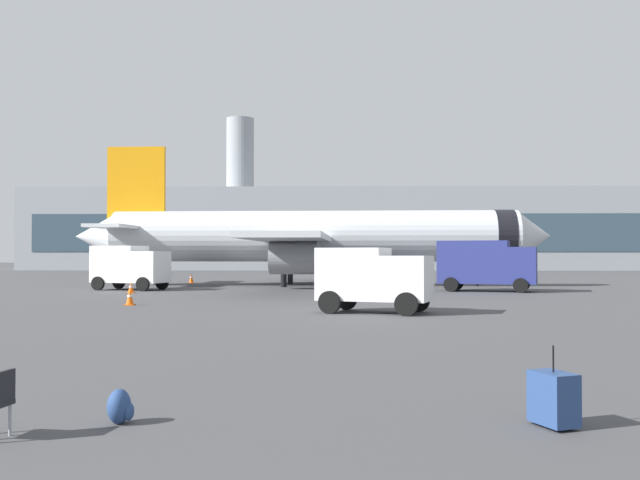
{
  "coord_description": "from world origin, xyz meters",
  "views": [
    {
      "loc": [
        0.15,
        -2.72,
        2.33
      ],
      "look_at": [
        -0.63,
        30.24,
        3.0
      ],
      "focal_mm": 39.98,
      "sensor_mm": 36.0,
      "label": 1
    }
  ],
  "objects_px": {
    "cargo_van": "(373,276)",
    "airplane_at_gate": "(311,237)",
    "traveller_backpack": "(120,407)",
    "service_truck": "(130,265)",
    "safety_cone_near": "(191,278)",
    "safety_cone_outer": "(131,288)",
    "rolling_suitcase": "(554,398)",
    "safety_cone_far": "(431,279)",
    "safety_cone_mid": "(130,297)",
    "fuel_truck": "(486,263)"
  },
  "relations": [
    {
      "from": "fuel_truck",
      "to": "safety_cone_outer",
      "type": "xyz_separation_m",
      "value": [
        -21.86,
        -2.5,
        -1.45
      ]
    },
    {
      "from": "safety_cone_mid",
      "to": "safety_cone_far",
      "type": "distance_m",
      "value": 29.98
    },
    {
      "from": "rolling_suitcase",
      "to": "traveller_backpack",
      "type": "height_order",
      "value": "rolling_suitcase"
    },
    {
      "from": "airplane_at_gate",
      "to": "safety_cone_mid",
      "type": "bearing_deg",
      "value": -110.07
    },
    {
      "from": "airplane_at_gate",
      "to": "safety_cone_mid",
      "type": "distance_m",
      "value": 22.24
    },
    {
      "from": "airplane_at_gate",
      "to": "cargo_van",
      "type": "xyz_separation_m",
      "value": [
        3.4,
        -24.61,
        -2.21
      ]
    },
    {
      "from": "airplane_at_gate",
      "to": "safety_cone_outer",
      "type": "bearing_deg",
      "value": -135.24
    },
    {
      "from": "cargo_van",
      "to": "safety_cone_outer",
      "type": "distance_m",
      "value": 19.9
    },
    {
      "from": "safety_cone_near",
      "to": "traveller_backpack",
      "type": "relative_size",
      "value": 1.62
    },
    {
      "from": "service_truck",
      "to": "traveller_backpack",
      "type": "height_order",
      "value": "service_truck"
    },
    {
      "from": "safety_cone_mid",
      "to": "rolling_suitcase",
      "type": "height_order",
      "value": "rolling_suitcase"
    },
    {
      "from": "fuel_truck",
      "to": "traveller_backpack",
      "type": "bearing_deg",
      "value": -109.29
    },
    {
      "from": "cargo_van",
      "to": "safety_cone_near",
      "type": "relative_size",
      "value": 6.18
    },
    {
      "from": "cargo_van",
      "to": "safety_cone_far",
      "type": "height_order",
      "value": "cargo_van"
    },
    {
      "from": "airplane_at_gate",
      "to": "fuel_truck",
      "type": "xyz_separation_m",
      "value": [
        11.38,
        -7.9,
        -1.88
      ]
    },
    {
      "from": "service_truck",
      "to": "safety_cone_mid",
      "type": "xyz_separation_m",
      "value": [
        4.12,
        -13.97,
        -1.24
      ]
    },
    {
      "from": "safety_cone_mid",
      "to": "safety_cone_outer",
      "type": "bearing_deg",
      "value": 105.96
    },
    {
      "from": "fuel_truck",
      "to": "safety_cone_far",
      "type": "height_order",
      "value": "fuel_truck"
    },
    {
      "from": "airplane_at_gate",
      "to": "traveller_backpack",
      "type": "height_order",
      "value": "airplane_at_gate"
    },
    {
      "from": "traveller_backpack",
      "to": "service_truck",
      "type": "bearing_deg",
      "value": 106.16
    },
    {
      "from": "service_truck",
      "to": "safety_cone_outer",
      "type": "relative_size",
      "value": 7.9
    },
    {
      "from": "rolling_suitcase",
      "to": "traveller_backpack",
      "type": "distance_m",
      "value": 5.91
    },
    {
      "from": "cargo_van",
      "to": "traveller_backpack",
      "type": "relative_size",
      "value": 10.02
    },
    {
      "from": "airplane_at_gate",
      "to": "service_truck",
      "type": "relative_size",
      "value": 6.81
    },
    {
      "from": "service_truck",
      "to": "cargo_van",
      "type": "bearing_deg",
      "value": -49.96
    },
    {
      "from": "safety_cone_mid",
      "to": "safety_cone_outer",
      "type": "distance_m",
      "value": 10.67
    },
    {
      "from": "cargo_van",
      "to": "rolling_suitcase",
      "type": "bearing_deg",
      "value": -85.52
    },
    {
      "from": "safety_cone_far",
      "to": "traveller_backpack",
      "type": "xyz_separation_m",
      "value": [
        -10.53,
        -47.36,
        -0.14
      ]
    },
    {
      "from": "safety_cone_mid",
      "to": "traveller_backpack",
      "type": "height_order",
      "value": "safety_cone_mid"
    },
    {
      "from": "airplane_at_gate",
      "to": "traveller_backpack",
      "type": "xyz_separation_m",
      "value": [
        -1.03,
        -43.36,
        -3.42
      ]
    },
    {
      "from": "safety_cone_far",
      "to": "rolling_suitcase",
      "type": "relative_size",
      "value": 0.69
    },
    {
      "from": "fuel_truck",
      "to": "safety_cone_near",
      "type": "xyz_separation_m",
      "value": [
        -21.34,
        12.77,
        -1.39
      ]
    },
    {
      "from": "cargo_van",
      "to": "safety_cone_mid",
      "type": "distance_m",
      "value": 11.69
    },
    {
      "from": "safety_cone_outer",
      "to": "traveller_backpack",
      "type": "distance_m",
      "value": 34.29
    },
    {
      "from": "service_truck",
      "to": "traveller_backpack",
      "type": "bearing_deg",
      "value": -73.84
    },
    {
      "from": "safety_cone_near",
      "to": "safety_cone_mid",
      "type": "xyz_separation_m",
      "value": [
        2.42,
        -25.53,
        -0.02
      ]
    },
    {
      "from": "safety_cone_mid",
      "to": "cargo_van",
      "type": "bearing_deg",
      "value": -19.87
    },
    {
      "from": "fuel_truck",
      "to": "safety_cone_near",
      "type": "height_order",
      "value": "fuel_truck"
    },
    {
      "from": "safety_cone_outer",
      "to": "rolling_suitcase",
      "type": "height_order",
      "value": "rolling_suitcase"
    },
    {
      "from": "fuel_truck",
      "to": "safety_cone_mid",
      "type": "xyz_separation_m",
      "value": [
        -18.93,
        -12.76,
        -1.41
      ]
    },
    {
      "from": "cargo_van",
      "to": "airplane_at_gate",
      "type": "bearing_deg",
      "value": 97.86
    },
    {
      "from": "rolling_suitcase",
      "to": "safety_cone_far",
      "type": "bearing_deg",
      "value": 84.43
    },
    {
      "from": "airplane_at_gate",
      "to": "safety_cone_far",
      "type": "relative_size",
      "value": 46.98
    },
    {
      "from": "safety_cone_far",
      "to": "fuel_truck",
      "type": "bearing_deg",
      "value": -81.02
    },
    {
      "from": "safety_cone_near",
      "to": "safety_cone_outer",
      "type": "xyz_separation_m",
      "value": [
        -0.52,
        -15.27,
        -0.06
      ]
    },
    {
      "from": "cargo_van",
      "to": "safety_cone_outer",
      "type": "relative_size",
      "value": 7.25
    },
    {
      "from": "cargo_van",
      "to": "traveller_backpack",
      "type": "bearing_deg",
      "value": -103.3
    },
    {
      "from": "safety_cone_near",
      "to": "safety_cone_outer",
      "type": "distance_m",
      "value": 15.28
    },
    {
      "from": "rolling_suitcase",
      "to": "safety_cone_outer",
      "type": "bearing_deg",
      "value": 114.94
    },
    {
      "from": "rolling_suitcase",
      "to": "traveller_backpack",
      "type": "bearing_deg",
      "value": 179.51
    }
  ]
}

